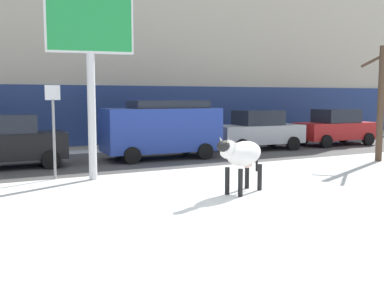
# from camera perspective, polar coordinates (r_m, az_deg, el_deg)

# --- Properties ---
(ground_plane) EXTENTS (120.00, 120.00, 0.00)m
(ground_plane) POSITION_cam_1_polar(r_m,az_deg,el_deg) (10.42, 5.23, -7.74)
(ground_plane) COLOR white
(road_strip) EXTENTS (60.00, 5.60, 0.01)m
(road_strip) POSITION_cam_1_polar(r_m,az_deg,el_deg) (17.56, -8.88, -2.09)
(road_strip) COLOR #514F4C
(road_strip) RESTS_ON ground
(building_facade) EXTENTS (44.00, 6.10, 13.00)m
(building_facade) POSITION_cam_1_polar(r_m,az_deg,el_deg) (24.67, -14.63, 15.25)
(building_facade) COLOR #BCB29E
(building_facade) RESTS_ON ground
(cow_holstein) EXTENTS (1.89, 1.18, 1.54)m
(cow_holstein) POSITION_cam_1_polar(r_m,az_deg,el_deg) (11.55, 6.48, -1.34)
(cow_holstein) COLOR silver
(cow_holstein) RESTS_ON ground
(billboard) EXTENTS (2.52, 0.64, 5.56)m
(billboard) POSITION_cam_1_polar(r_m,az_deg,el_deg) (13.67, -12.93, 13.63)
(billboard) COLOR silver
(billboard) RESTS_ON ground
(car_black_hatchback) EXTENTS (3.58, 2.06, 1.86)m
(car_black_hatchback) POSITION_cam_1_polar(r_m,az_deg,el_deg) (16.72, -21.99, 0.31)
(car_black_hatchback) COLOR black
(car_black_hatchback) RESTS_ON ground
(car_blue_van) EXTENTS (4.69, 2.29, 2.32)m
(car_blue_van) POSITION_cam_1_polar(r_m,az_deg,el_deg) (17.84, -3.90, 2.09)
(car_blue_van) COLOR #233D9E
(car_blue_van) RESTS_ON ground
(car_silver_sedan) EXTENTS (4.28, 2.14, 1.84)m
(car_silver_sedan) POSITION_cam_1_polar(r_m,az_deg,el_deg) (20.99, 8.42, 1.73)
(car_silver_sedan) COLOR #B7BABF
(car_silver_sedan) RESTS_ON ground
(car_red_sedan) EXTENTS (4.28, 2.14, 1.84)m
(car_red_sedan) POSITION_cam_1_polar(r_m,az_deg,el_deg) (23.96, 17.89, 2.04)
(car_red_sedan) COLOR red
(car_red_sedan) RESTS_ON ground
(bare_tree_right_lot) EXTENTS (1.10, 1.35, 4.72)m
(bare_tree_right_lot) POSITION_cam_1_polar(r_m,az_deg,el_deg) (18.55, 23.05, 5.33)
(bare_tree_right_lot) COLOR #4C3828
(bare_tree_right_lot) RESTS_ON ground
(street_sign) EXTENTS (0.44, 0.08, 2.82)m
(street_sign) POSITION_cam_1_polar(r_m,az_deg,el_deg) (13.93, -17.29, 2.46)
(street_sign) COLOR gray
(street_sign) RESTS_ON ground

